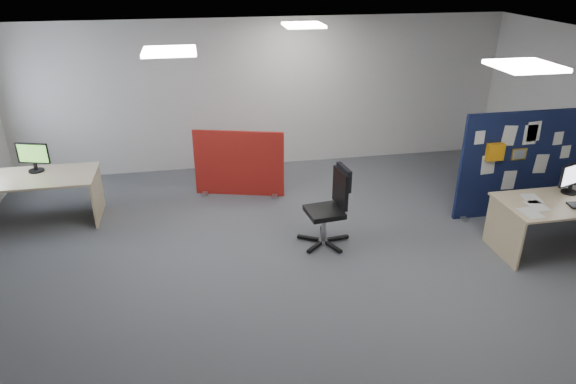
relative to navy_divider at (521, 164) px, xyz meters
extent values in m
plane|color=#4B4D52|center=(-3.46, -0.73, -0.82)|extent=(9.00, 9.00, 0.00)
cube|color=white|center=(-3.46, -0.73, 1.88)|extent=(9.00, 7.00, 0.02)
cube|color=silver|center=(-3.46, 2.77, 0.53)|extent=(9.00, 0.02, 2.70)
cube|color=silver|center=(-3.46, -4.23, 0.53)|extent=(9.00, 0.02, 2.70)
cube|color=white|center=(-1.46, -1.73, 1.85)|extent=(0.60, 0.60, 0.04)
cube|color=white|center=(-4.96, -0.23, 1.85)|extent=(0.60, 0.60, 0.04)
cube|color=white|center=(-2.96, 1.77, 1.85)|extent=(0.60, 0.60, 0.04)
cube|color=#0E1334|center=(0.02, 0.00, 0.00)|extent=(1.99, 0.06, 1.64)
cube|color=#95959A|center=(-0.83, 0.00, -0.80)|extent=(0.08, 0.30, 0.04)
cube|color=#95959A|center=(0.86, 0.00, -0.80)|extent=(0.08, 0.30, 0.04)
cube|color=white|center=(-0.76, -0.03, 0.48)|extent=(0.15, 0.01, 0.20)
cube|color=white|center=(-0.30, -0.03, 0.48)|extent=(0.21, 0.01, 0.30)
cube|color=white|center=(0.04, -0.03, 0.47)|extent=(0.21, 0.01, 0.30)
cube|color=white|center=(0.51, -0.03, 0.38)|extent=(0.15, 0.01, 0.20)
cube|color=white|center=(-0.56, -0.03, 0.05)|extent=(0.21, 0.01, 0.30)
cube|color=white|center=(0.32, -0.03, 0.00)|extent=(0.21, 0.01, 0.30)
cube|color=white|center=(0.69, -0.03, 0.16)|extent=(0.15, 0.01, 0.20)
cube|color=white|center=(-0.16, -0.03, -0.23)|extent=(0.21, 0.01, 0.30)
cube|color=white|center=(0.08, -0.03, 0.52)|extent=(0.21, 0.01, 0.30)
cube|color=gold|center=(-0.08, -0.03, 0.18)|extent=(0.24, 0.01, 0.18)
cube|color=#FF9D10|center=(-0.51, -0.08, 0.26)|extent=(0.25, 0.10, 0.25)
cube|color=tan|center=(0.12, -1.08, -0.11)|extent=(2.00, 0.89, 0.03)
cube|color=tan|center=(-0.85, -1.08, -0.47)|extent=(0.03, 0.82, 0.70)
cube|color=tan|center=(0.12, -0.67, -0.27)|extent=(1.80, 0.02, 0.30)
cylinder|color=black|center=(0.19, -0.86, -0.08)|extent=(0.21, 0.21, 0.02)
cube|color=black|center=(0.19, -0.86, -0.02)|extent=(0.05, 0.04, 0.10)
cube|color=black|center=(0.19, -0.86, 0.19)|extent=(0.49, 0.19, 0.31)
cube|color=white|center=(0.19, -0.88, 0.19)|extent=(0.44, 0.15, 0.27)
cube|color=maroon|center=(-4.08, 1.47, -0.27)|extent=(1.44, 0.45, 1.11)
cube|color=#95959A|center=(-4.67, 1.47, -0.80)|extent=(0.08, 0.30, 0.04)
cube|color=#95959A|center=(-3.49, 1.47, -0.80)|extent=(0.08, 0.30, 0.04)
cube|color=tan|center=(-7.14, 1.08, -0.11)|extent=(1.79, 0.89, 0.03)
cube|color=tan|center=(-6.28, 1.08, -0.47)|extent=(0.03, 0.82, 0.70)
cube|color=tan|center=(-7.14, 1.50, -0.27)|extent=(1.61, 0.02, 0.30)
cylinder|color=black|center=(-7.13, 1.29, -0.08)|extent=(0.22, 0.22, 0.02)
cube|color=black|center=(-7.13, 1.29, -0.02)|extent=(0.05, 0.04, 0.11)
cube|color=black|center=(-7.13, 1.29, 0.19)|extent=(0.48, 0.18, 0.31)
cube|color=#54A135|center=(-7.13, 1.27, 0.19)|extent=(0.43, 0.13, 0.27)
cube|color=black|center=(-2.88, -0.32, -0.78)|extent=(0.31, 0.09, 0.04)
cube|color=black|center=(-3.06, -0.12, -0.78)|extent=(0.11, 0.31, 0.04)
cube|color=black|center=(-3.30, -0.23, -0.78)|extent=(0.29, 0.19, 0.04)
cube|color=black|center=(-3.27, -0.50, -0.78)|extent=(0.26, 0.25, 0.04)
cube|color=black|center=(-3.01, -0.55, -0.78)|extent=(0.18, 0.30, 0.04)
cylinder|color=#95959A|center=(-3.10, -0.34, -0.57)|extent=(0.06, 0.06, 0.43)
cube|color=black|center=(-3.10, -0.34, -0.34)|extent=(0.52, 0.52, 0.07)
cube|color=black|center=(-2.88, -0.32, -0.01)|extent=(0.10, 0.43, 0.51)
cube|color=black|center=(-2.84, -0.31, 0.14)|extent=(0.11, 0.39, 0.31)
cube|color=white|center=(-0.48, -1.14, -0.09)|extent=(0.23, 0.31, 0.00)
cube|color=white|center=(-0.42, -0.93, -0.09)|extent=(0.25, 0.33, 0.00)
cube|color=white|center=(-0.68, -1.30, -0.09)|extent=(0.22, 0.31, 0.00)
cube|color=white|center=(0.33, -0.74, -0.09)|extent=(0.24, 0.32, 0.00)
camera|label=1|loc=(-4.73, -6.35, 2.87)|focal=32.00mm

